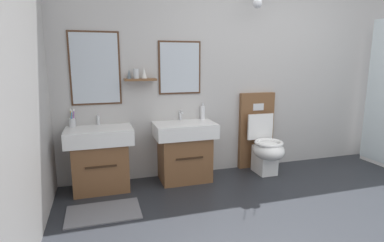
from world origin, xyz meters
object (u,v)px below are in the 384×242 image
(toilet, at_px, (262,143))
(vanity_sink_right, at_px, (184,149))
(soap_dispenser, at_px, (203,112))
(vanity_sink_left, at_px, (100,157))
(toothbrush_cup, at_px, (72,122))

(toilet, bearing_deg, vanity_sink_right, 179.68)
(vanity_sink_right, xyz_separation_m, soap_dispenser, (0.28, 0.17, 0.41))
(vanity_sink_left, distance_m, toilet, 1.99)
(vanity_sink_left, relative_size, vanity_sink_right, 1.00)
(toothbrush_cup, bearing_deg, toilet, -4.07)
(vanity_sink_left, xyz_separation_m, soap_dispenser, (1.24, 0.17, 0.41))
(vanity_sink_left, height_order, vanity_sink_right, same)
(toilet, relative_size, soap_dispenser, 5.05)
(toilet, bearing_deg, soap_dispenser, 167.17)
(vanity_sink_right, relative_size, toothbrush_cup, 3.49)
(vanity_sink_right, distance_m, toilet, 1.03)
(toilet, height_order, soap_dispenser, toilet)
(vanity_sink_right, bearing_deg, toothbrush_cup, 172.81)
(vanity_sink_left, bearing_deg, toothbrush_cup, 150.34)
(soap_dispenser, bearing_deg, toothbrush_cup, -179.64)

